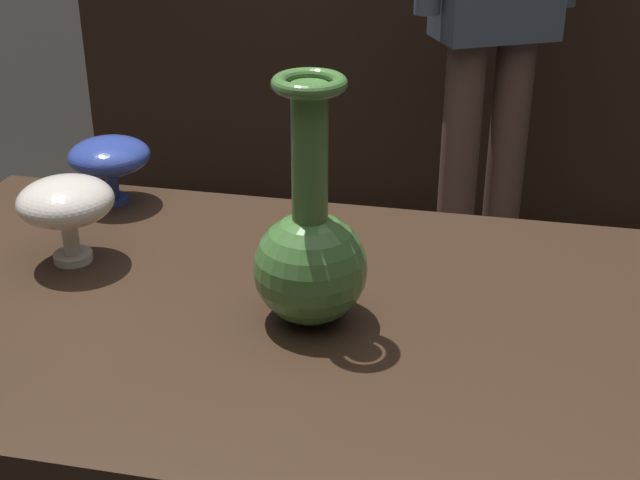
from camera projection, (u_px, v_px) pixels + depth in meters
back_display_shelf at (454, 73)px, 3.14m from camera, size 2.60×0.40×0.99m
vase_centerpiece at (310, 251)px, 1.02m from camera, size 0.13×0.13×0.29m
vase_tall_behind at (66, 204)px, 1.16m from camera, size 0.13×0.13×0.12m
vase_right_accent at (109, 157)px, 1.33m from camera, size 0.12×0.12×0.10m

